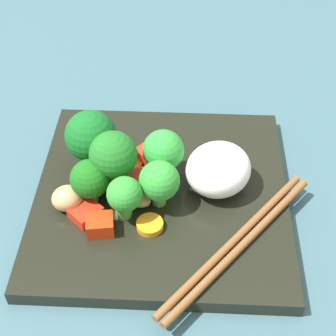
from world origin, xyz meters
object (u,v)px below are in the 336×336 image
at_px(broccoli_floret_1, 160,182).
at_px(carrot_slice_1, 113,172).
at_px(square_plate, 162,196).
at_px(rice_mound, 218,169).
at_px(chopstick_pair, 238,243).

distance_m(broccoli_floret_1, carrot_slice_1, 0.08).
bearing_deg(square_plate, carrot_slice_1, 161.13).
bearing_deg(rice_mound, square_plate, -168.20).
relative_size(square_plate, broccoli_floret_1, 4.65).
distance_m(rice_mound, carrot_slice_1, 0.12).
height_order(broccoli_floret_1, carrot_slice_1, broccoli_floret_1).
bearing_deg(rice_mound, carrot_slice_1, 176.55).
xyz_separation_m(carrot_slice_1, chopstick_pair, (0.14, -0.09, 0.00)).
height_order(square_plate, rice_mound, rice_mound).
relative_size(square_plate, rice_mound, 3.75).
height_order(carrot_slice_1, chopstick_pair, chopstick_pair).
xyz_separation_m(square_plate, rice_mound, (0.06, 0.01, 0.03)).
distance_m(broccoli_floret_1, chopstick_pair, 0.10).
distance_m(square_plate, rice_mound, 0.07).
bearing_deg(carrot_slice_1, broccoli_floret_1, -34.52).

